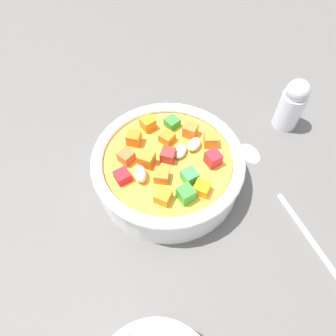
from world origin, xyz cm
name	(u,v)px	position (x,y,z in cm)	size (l,w,h in cm)	color
ground_plane	(168,182)	(0.00, 0.00, -1.00)	(140.00, 140.00, 2.00)	#565451
soup_bowl_main	(168,166)	(0.00, -0.01, 2.82)	(18.83, 18.83, 6.09)	white
spoon	(275,186)	(13.82, -2.02, 0.40)	(9.23, 22.17, 0.90)	silver
pepper_shaker	(292,104)	(18.02, 9.26, 3.93)	(3.60, 3.60, 7.99)	silver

